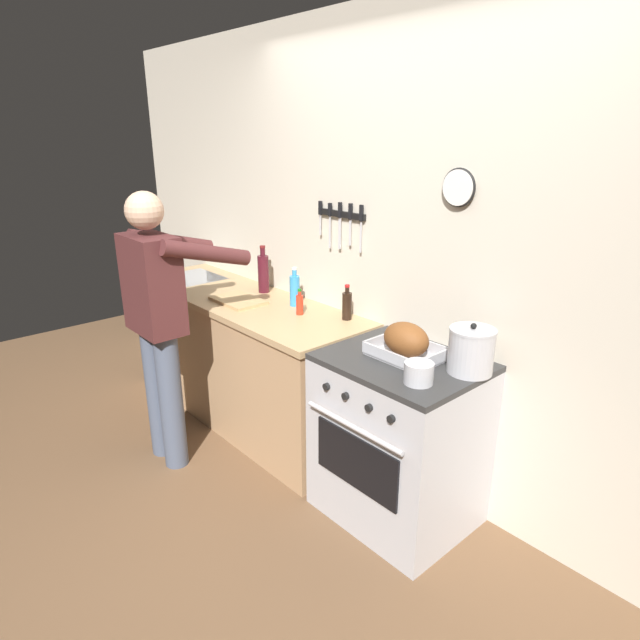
{
  "coord_description": "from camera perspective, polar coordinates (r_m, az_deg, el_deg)",
  "views": [
    {
      "loc": [
        1.76,
        -0.93,
        1.96
      ],
      "look_at": [
        -0.24,
        0.85,
        1.02
      ],
      "focal_mm": 30.13,
      "sensor_mm": 36.0,
      "label": 1
    }
  ],
  "objects": [
    {
      "name": "ground_plane",
      "position": [
        2.79,
        -10.92,
        -25.62
      ],
      "size": [
        8.0,
        8.0,
        0.0
      ],
      "primitive_type": "plane",
      "color": "brown"
    },
    {
      "name": "wall_back",
      "position": [
        2.95,
        10.45,
        6.17
      ],
      "size": [
        6.0,
        0.13,
        2.6
      ],
      "color": "beige",
      "rests_on": "ground"
    },
    {
      "name": "counter_block",
      "position": [
        3.84,
        -8.11,
        -3.83
      ],
      "size": [
        2.03,
        0.65,
        0.9
      ],
      "color": "tan",
      "rests_on": "ground"
    },
    {
      "name": "stove",
      "position": [
        2.88,
        8.33,
        -12.4
      ],
      "size": [
        0.76,
        0.67,
        0.9
      ],
      "color": "#BCBCC1",
      "rests_on": "ground"
    },
    {
      "name": "person_cook",
      "position": [
        3.26,
        -16.72,
        0.52
      ],
      "size": [
        0.51,
        0.63,
        1.66
      ],
      "rotation": [
        0.0,
        0.0,
        1.72
      ],
      "color": "#4C566B",
      "rests_on": "ground"
    },
    {
      "name": "roasting_pan",
      "position": [
        2.67,
        9.11,
        -2.33
      ],
      "size": [
        0.35,
        0.26,
        0.18
      ],
      "color": "#B7B7BC",
      "rests_on": "stove"
    },
    {
      "name": "stock_pot",
      "position": [
        2.57,
        15.76,
        -3.14
      ],
      "size": [
        0.21,
        0.21,
        0.24
      ],
      "color": "#B7B7BC",
      "rests_on": "stove"
    },
    {
      "name": "saucepan",
      "position": [
        2.43,
        10.44,
        -5.54
      ],
      "size": [
        0.13,
        0.13,
        0.1
      ],
      "color": "#B7B7BC",
      "rests_on": "stove"
    },
    {
      "name": "cutting_board",
      "position": [
        3.57,
        -8.69,
        2.07
      ],
      "size": [
        0.36,
        0.24,
        0.02
      ],
      "primitive_type": "cube",
      "color": "tan",
      "rests_on": "counter_block"
    },
    {
      "name": "bottle_dish_soap",
      "position": [
        3.43,
        -2.71,
        3.23
      ],
      "size": [
        0.06,
        0.06,
        0.25
      ],
      "color": "#338CCC",
      "rests_on": "counter_block"
    },
    {
      "name": "bottle_wine_red",
      "position": [
        3.74,
        -6.03,
        5.0
      ],
      "size": [
        0.08,
        0.08,
        0.33
      ],
      "color": "#47141E",
      "rests_on": "counter_block"
    },
    {
      "name": "bottle_hot_sauce",
      "position": [
        3.27,
        -2.17,
        1.7
      ],
      "size": [
        0.04,
        0.04,
        0.16
      ],
      "color": "red",
      "rests_on": "counter_block"
    },
    {
      "name": "bottle_soy_sauce",
      "position": [
        3.18,
        2.88,
        1.59
      ],
      "size": [
        0.06,
        0.06,
        0.21
      ],
      "color": "black",
      "rests_on": "counter_block"
    }
  ]
}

